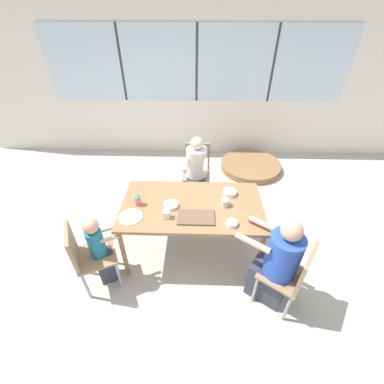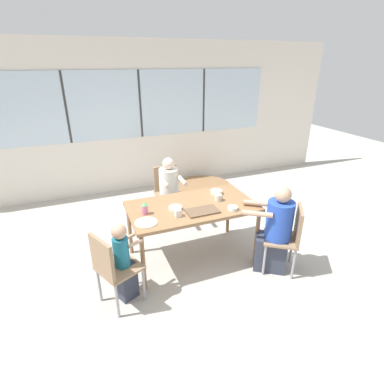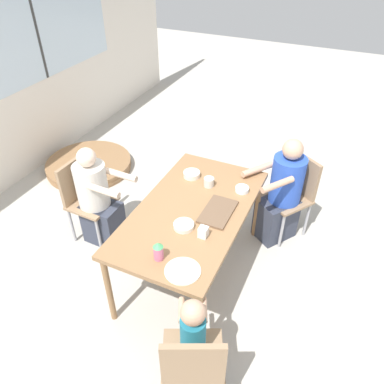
{
  "view_description": "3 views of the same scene",
  "coord_description": "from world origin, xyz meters",
  "px_view_note": "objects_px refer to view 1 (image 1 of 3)",
  "views": [
    {
      "loc": [
        0.07,
        -2.17,
        2.65
      ],
      "look_at": [
        0.0,
        0.0,
        0.95
      ],
      "focal_mm": 24.0,
      "sensor_mm": 36.0,
      "label": 1
    },
    {
      "loc": [
        -1.25,
        -3.12,
        2.44
      ],
      "look_at": [
        0.0,
        0.0,
        0.95
      ],
      "focal_mm": 28.0,
      "sensor_mm": 36.0,
      "label": 2
    },
    {
      "loc": [
        -2.19,
        -1.0,
        2.77
      ],
      "look_at": [
        0.0,
        0.0,
        0.95
      ],
      "focal_mm": 35.0,
      "sensor_mm": 36.0,
      "label": 3
    }
  ],
  "objects_px": {
    "chair_for_woman_green_shirt": "(293,273)",
    "person_toddler": "(101,252)",
    "chair_for_toddler": "(85,253)",
    "bowl_white_shallow": "(232,223)",
    "coffee_mug": "(225,202)",
    "sippy_cup": "(137,199)",
    "bowl_fruit": "(171,205)",
    "folded_table_stack": "(250,166)",
    "chair_for_man_blue_shirt": "(197,166)",
    "bowl_cereal": "(230,193)",
    "person_man_blue_shirt": "(196,175)",
    "person_woman_green_shirt": "(276,266)",
    "milk_carton_small": "(166,214)"
  },
  "relations": [
    {
      "from": "sippy_cup",
      "to": "folded_table_stack",
      "type": "distance_m",
      "value": 2.71
    },
    {
      "from": "chair_for_man_blue_shirt",
      "to": "milk_carton_small",
      "type": "bearing_deg",
      "value": 79.9
    },
    {
      "from": "coffee_mug",
      "to": "folded_table_stack",
      "type": "xyz_separation_m",
      "value": [
        0.68,
        1.98,
        -0.75
      ]
    },
    {
      "from": "person_man_blue_shirt",
      "to": "bowl_white_shallow",
      "type": "relative_size",
      "value": 8.95
    },
    {
      "from": "person_toddler",
      "to": "bowl_white_shallow",
      "type": "distance_m",
      "value": 1.41
    },
    {
      "from": "person_toddler",
      "to": "bowl_cereal",
      "type": "bearing_deg",
      "value": 90.0
    },
    {
      "from": "bowl_cereal",
      "to": "bowl_fruit",
      "type": "distance_m",
      "value": 0.71
    },
    {
      "from": "folded_table_stack",
      "to": "person_man_blue_shirt",
      "type": "bearing_deg",
      "value": -136.7
    },
    {
      "from": "person_man_blue_shirt",
      "to": "folded_table_stack",
      "type": "distance_m",
      "value": 1.45
    },
    {
      "from": "coffee_mug",
      "to": "bowl_fruit",
      "type": "distance_m",
      "value": 0.6
    },
    {
      "from": "chair_for_toddler",
      "to": "person_man_blue_shirt",
      "type": "height_order",
      "value": "person_man_blue_shirt"
    },
    {
      "from": "coffee_mug",
      "to": "bowl_white_shallow",
      "type": "bearing_deg",
      "value": -81.38
    },
    {
      "from": "coffee_mug",
      "to": "bowl_cereal",
      "type": "distance_m",
      "value": 0.21
    },
    {
      "from": "chair_for_toddler",
      "to": "folded_table_stack",
      "type": "relative_size",
      "value": 0.79
    },
    {
      "from": "chair_for_woman_green_shirt",
      "to": "coffee_mug",
      "type": "distance_m",
      "value": 0.97
    },
    {
      "from": "coffee_mug",
      "to": "bowl_fruit",
      "type": "xyz_separation_m",
      "value": [
        -0.6,
        -0.04,
        -0.02
      ]
    },
    {
      "from": "sippy_cup",
      "to": "bowl_fruit",
      "type": "height_order",
      "value": "sippy_cup"
    },
    {
      "from": "bowl_white_shallow",
      "to": "bowl_fruit",
      "type": "distance_m",
      "value": 0.7
    },
    {
      "from": "sippy_cup",
      "to": "chair_for_toddler",
      "type": "bearing_deg",
      "value": -134.75
    },
    {
      "from": "person_man_blue_shirt",
      "to": "sippy_cup",
      "type": "bearing_deg",
      "value": 60.63
    },
    {
      "from": "chair_for_toddler",
      "to": "bowl_cereal",
      "type": "distance_m",
      "value": 1.71
    },
    {
      "from": "person_man_blue_shirt",
      "to": "coffee_mug",
      "type": "bearing_deg",
      "value": 109.83
    },
    {
      "from": "chair_for_man_blue_shirt",
      "to": "folded_table_stack",
      "type": "xyz_separation_m",
      "value": [
        1.01,
        0.78,
        -0.46
      ]
    },
    {
      "from": "person_man_blue_shirt",
      "to": "person_toddler",
      "type": "relative_size",
      "value": 1.14
    },
    {
      "from": "milk_carton_small",
      "to": "bowl_white_shallow",
      "type": "distance_m",
      "value": 0.68
    },
    {
      "from": "chair_for_man_blue_shirt",
      "to": "bowl_cereal",
      "type": "distance_m",
      "value": 1.11
    },
    {
      "from": "person_man_blue_shirt",
      "to": "bowl_fruit",
      "type": "distance_m",
      "value": 1.14
    },
    {
      "from": "bowl_cereal",
      "to": "person_woman_green_shirt",
      "type": "bearing_deg",
      "value": -62.43
    },
    {
      "from": "chair_for_toddler",
      "to": "sippy_cup",
      "type": "xyz_separation_m",
      "value": [
        0.49,
        0.49,
        0.33
      ]
    },
    {
      "from": "sippy_cup",
      "to": "folded_table_stack",
      "type": "bearing_deg",
      "value": 50.56
    },
    {
      "from": "chair_for_toddler",
      "to": "person_woman_green_shirt",
      "type": "distance_m",
      "value": 1.94
    },
    {
      "from": "chair_for_woman_green_shirt",
      "to": "person_woman_green_shirt",
      "type": "height_order",
      "value": "person_woman_green_shirt"
    },
    {
      "from": "person_man_blue_shirt",
      "to": "folded_table_stack",
      "type": "xyz_separation_m",
      "value": [
        1.01,
        0.95,
        -0.42
      ]
    },
    {
      "from": "person_woman_green_shirt",
      "to": "folded_table_stack",
      "type": "bearing_deg",
      "value": 30.45
    },
    {
      "from": "chair_for_woman_green_shirt",
      "to": "person_toddler",
      "type": "bearing_deg",
      "value": 117.64
    },
    {
      "from": "person_toddler",
      "to": "bowl_white_shallow",
      "type": "xyz_separation_m",
      "value": [
        1.37,
        0.14,
        0.33
      ]
    },
    {
      "from": "folded_table_stack",
      "to": "bowl_fruit",
      "type": "bearing_deg",
      "value": -122.24
    },
    {
      "from": "chair_for_man_blue_shirt",
      "to": "bowl_white_shallow",
      "type": "xyz_separation_m",
      "value": [
        0.38,
        -1.5,
        0.27
      ]
    },
    {
      "from": "chair_for_toddler",
      "to": "bowl_fruit",
      "type": "xyz_separation_m",
      "value": [
        0.86,
        0.47,
        0.27
      ]
    },
    {
      "from": "milk_carton_small",
      "to": "folded_table_stack",
      "type": "height_order",
      "value": "milk_carton_small"
    },
    {
      "from": "person_woman_green_shirt",
      "to": "milk_carton_small",
      "type": "distance_m",
      "value": 1.21
    },
    {
      "from": "milk_carton_small",
      "to": "bowl_cereal",
      "type": "bearing_deg",
      "value": 30.86
    },
    {
      "from": "person_woman_green_shirt",
      "to": "coffee_mug",
      "type": "height_order",
      "value": "person_woman_green_shirt"
    },
    {
      "from": "person_toddler",
      "to": "coffee_mug",
      "type": "distance_m",
      "value": 1.44
    },
    {
      "from": "person_toddler",
      "to": "folded_table_stack",
      "type": "distance_m",
      "value": 3.17
    },
    {
      "from": "person_woman_green_shirt",
      "to": "coffee_mug",
      "type": "distance_m",
      "value": 0.83
    },
    {
      "from": "folded_table_stack",
      "to": "chair_for_toddler",
      "type": "bearing_deg",
      "value": -130.56
    },
    {
      "from": "coffee_mug",
      "to": "sippy_cup",
      "type": "relative_size",
      "value": 0.63
    },
    {
      "from": "bowl_cereal",
      "to": "folded_table_stack",
      "type": "height_order",
      "value": "bowl_cereal"
    },
    {
      "from": "chair_for_toddler",
      "to": "bowl_white_shallow",
      "type": "height_order",
      "value": "chair_for_toddler"
    }
  ]
}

